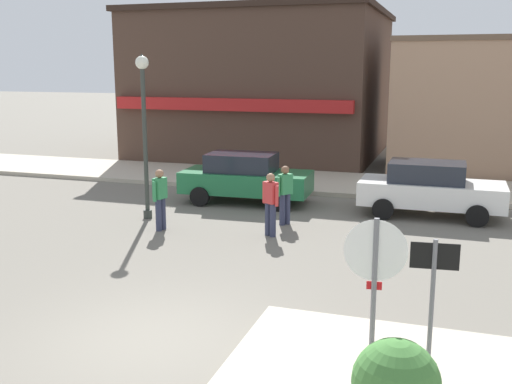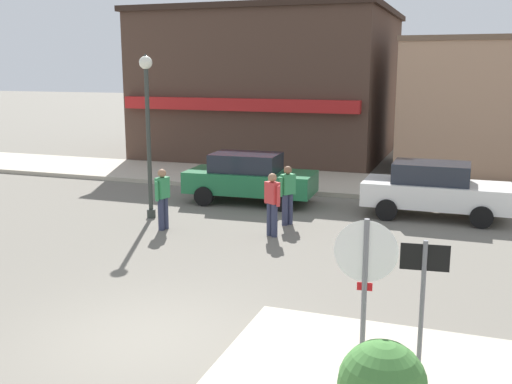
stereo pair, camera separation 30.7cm
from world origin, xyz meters
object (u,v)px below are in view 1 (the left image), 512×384
stop_sign (374,277)px  lamp_post (144,113)px  parked_car_second (430,188)px  pedestrian_crossing_near (270,202)px  pedestrian_crossing_far (160,198)px  parked_car_nearest (245,177)px  pedestrian_kerb_side (285,193)px  one_way_sign (432,298)px

stop_sign → lamp_post: size_ratio=0.51×
stop_sign → parked_car_second: stop_sign is taller
pedestrian_crossing_near → pedestrian_crossing_far: 2.91m
lamp_post → pedestrian_crossing_far: bearing=-47.2°
parked_car_nearest → pedestrian_crossing_near: bearing=-61.2°
lamp_post → parked_car_nearest: bearing=54.6°
lamp_post → pedestrian_crossing_far: lamp_post is taller
parked_car_second → parked_car_nearest: bearing=-179.8°
stop_sign → parked_car_second: 9.92m
lamp_post → pedestrian_kerb_side: bearing=8.2°
lamp_post → parked_car_second: size_ratio=1.13×
pedestrian_crossing_near → parked_car_nearest: bearing=118.8°
stop_sign → parked_car_second: (0.33, 9.89, -0.71)m
stop_sign → lamp_post: (-7.20, 7.12, 1.44)m
one_way_sign → pedestrian_crossing_far: one_way_sign is taller
stop_sign → one_way_sign: 0.76m
lamp_post → one_way_sign: bearing=-42.1°
one_way_sign → pedestrian_crossing_far: 9.34m
pedestrian_kerb_side → lamp_post: bearing=-171.8°
pedestrian_kerb_side → stop_sign: bearing=-66.5°
stop_sign → pedestrian_crossing_far: (-6.27, 6.12, -0.65)m
pedestrian_crossing_near → pedestrian_crossing_far: size_ratio=1.00×
parked_car_second → pedestrian_crossing_near: size_ratio=2.49×
lamp_post → parked_car_nearest: 4.00m
one_way_sign → pedestrian_kerb_side: size_ratio=1.30×
one_way_sign → pedestrian_crossing_far: bearing=138.7°
one_way_sign → pedestrian_kerb_side: bearing=117.8°
stop_sign → pedestrian_kerb_side: bearing=113.5°
parked_car_nearest → pedestrian_kerb_side: 2.91m
one_way_sign → lamp_post: (-7.94, 7.17, 1.63)m
parked_car_nearest → pedestrian_crossing_far: bearing=-105.2°
one_way_sign → lamp_post: 10.82m
stop_sign → parked_car_nearest: stop_sign is taller
one_way_sign → parked_car_second: one_way_sign is taller
pedestrian_kerb_side → pedestrian_crossing_near: bearing=-92.1°
pedestrian_crossing_near → pedestrian_kerb_side: (0.04, 1.20, 0.00)m
lamp_post → pedestrian_crossing_near: (3.82, -0.64, -2.09)m
one_way_sign → lamp_post: size_ratio=0.46×
stop_sign → parked_car_second: bearing=88.1°
one_way_sign → parked_car_nearest: (-5.98, 9.92, -0.52)m
lamp_post → pedestrian_kerb_side: 4.43m
one_way_sign → parked_car_nearest: bearing=121.1°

